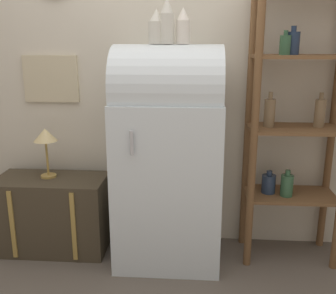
{
  "coord_description": "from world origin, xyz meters",
  "views": [
    {
      "loc": [
        0.18,
        -2.26,
        1.5
      ],
      "look_at": [
        -0.0,
        0.26,
        0.81
      ],
      "focal_mm": 42.0,
      "sensor_mm": 36.0,
      "label": 1
    }
  ],
  "objects_px": {
    "vase_left": "(156,28)",
    "vase_right": "(183,27)",
    "refrigerator": "(168,154)",
    "vase_center": "(167,22)",
    "desk_lamp": "(45,138)",
    "suitcase_trunk": "(53,214)"
  },
  "relations": [
    {
      "from": "refrigerator",
      "to": "desk_lamp",
      "type": "height_order",
      "value": "refrigerator"
    },
    {
      "from": "suitcase_trunk",
      "to": "vase_right",
      "type": "bearing_deg",
      "value": -2.56
    },
    {
      "from": "desk_lamp",
      "to": "suitcase_trunk",
      "type": "bearing_deg",
      "value": -53.95
    },
    {
      "from": "vase_right",
      "to": "desk_lamp",
      "type": "relative_size",
      "value": 0.62
    },
    {
      "from": "refrigerator",
      "to": "vase_center",
      "type": "height_order",
      "value": "vase_center"
    },
    {
      "from": "suitcase_trunk",
      "to": "vase_left",
      "type": "relative_size",
      "value": 3.73
    },
    {
      "from": "vase_center",
      "to": "desk_lamp",
      "type": "relative_size",
      "value": 0.78
    },
    {
      "from": "vase_left",
      "to": "vase_right",
      "type": "distance_m",
      "value": 0.17
    },
    {
      "from": "suitcase_trunk",
      "to": "vase_right",
      "type": "height_order",
      "value": "vase_right"
    },
    {
      "from": "vase_left",
      "to": "vase_center",
      "type": "relative_size",
      "value": 0.75
    },
    {
      "from": "refrigerator",
      "to": "vase_right",
      "type": "xyz_separation_m",
      "value": [
        0.09,
        0.01,
        0.82
      ]
    },
    {
      "from": "suitcase_trunk",
      "to": "desk_lamp",
      "type": "distance_m",
      "value": 0.56
    },
    {
      "from": "vase_left",
      "to": "vase_center",
      "type": "distance_m",
      "value": 0.08
    },
    {
      "from": "suitcase_trunk",
      "to": "vase_left",
      "type": "bearing_deg",
      "value": -2.95
    },
    {
      "from": "vase_center",
      "to": "vase_left",
      "type": "bearing_deg",
      "value": 169.91
    },
    {
      "from": "refrigerator",
      "to": "vase_right",
      "type": "distance_m",
      "value": 0.82
    },
    {
      "from": "refrigerator",
      "to": "suitcase_trunk",
      "type": "xyz_separation_m",
      "value": [
        -0.85,
        0.05,
        -0.49
      ]
    },
    {
      "from": "vase_center",
      "to": "desk_lamp",
      "type": "bearing_deg",
      "value": 174.79
    },
    {
      "from": "refrigerator",
      "to": "vase_center",
      "type": "distance_m",
      "value": 0.85
    },
    {
      "from": "vase_left",
      "to": "desk_lamp",
      "type": "xyz_separation_m",
      "value": [
        -0.8,
        0.07,
        -0.74
      ]
    },
    {
      "from": "refrigerator",
      "to": "vase_center",
      "type": "xyz_separation_m",
      "value": [
        -0.01,
        0.0,
        0.85
      ]
    },
    {
      "from": "refrigerator",
      "to": "vase_right",
      "type": "bearing_deg",
      "value": 6.97
    }
  ]
}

